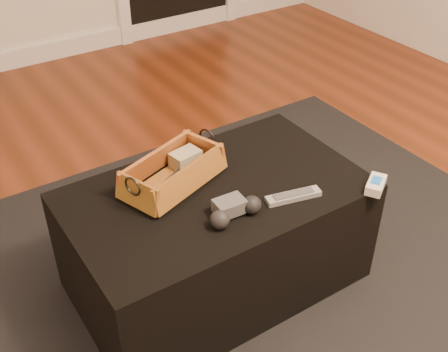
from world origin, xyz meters
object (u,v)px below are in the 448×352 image
tv_remote (173,182)px  cream_gadget (376,185)px  silver_remote (293,196)px  ottoman (216,237)px  wicker_basket (173,173)px  game_controller (234,210)px

tv_remote → cream_gadget: bearing=-59.2°
silver_remote → cream_gadget: (0.26, -0.11, 0.01)m
ottoman → tv_remote: size_ratio=5.16×
ottoman → wicker_basket: 0.29m
ottoman → tv_remote: (-0.11, 0.09, 0.23)m
cream_gadget → tv_remote: bearing=146.4°
wicker_basket → silver_remote: size_ratio=2.11×
silver_remote → cream_gadget: cream_gadget is taller
ottoman → cream_gadget: (0.45, -0.29, 0.23)m
wicker_basket → cream_gadget: size_ratio=3.55×
wicker_basket → cream_gadget: wicker_basket is taller
game_controller → cream_gadget: (0.48, -0.14, -0.01)m
tv_remote → wicker_basket: size_ratio=0.48×
tv_remote → silver_remote: 0.40m
wicker_basket → game_controller: size_ratio=2.17×
tv_remote → ottoman: bearing=-62.7°
ottoman → silver_remote: size_ratio=5.19×
ottoman → game_controller: bearing=-101.8°
wicker_basket → silver_remote: wicker_basket is taller
silver_remote → game_controller: bearing=173.1°
game_controller → silver_remote: bearing=-6.9°
wicker_basket → game_controller: wicker_basket is taller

